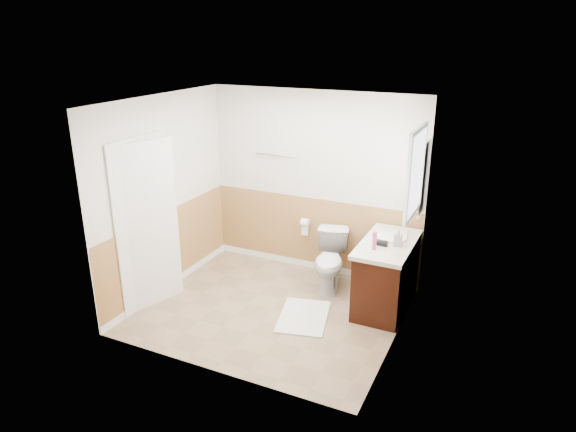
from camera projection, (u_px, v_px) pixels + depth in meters
The scene contains 32 objects.
floor at pixel (272, 310), 6.22m from camera, with size 3.00×3.00×0.00m, color #8C7051.
ceiling at pixel (269, 101), 5.36m from camera, with size 3.00×3.00×0.00m, color white.
wall_back at pixel (314, 184), 6.90m from camera, with size 3.00×3.00×0.00m, color silver.
wall_front at pixel (207, 257), 4.69m from camera, with size 3.00×3.00×0.00m, color silver.
wall_left at pixel (164, 196), 6.39m from camera, with size 3.00×3.00×0.00m, color silver.
wall_right at pixel (402, 234), 5.19m from camera, with size 3.00×3.00×0.00m, color silver.
wainscot_back at pixel (313, 236), 7.14m from camera, with size 3.00×3.00×0.00m, color #B77D49.
wainscot_front at pixel (211, 327), 4.95m from camera, with size 3.00×3.00×0.00m, color #B77D49.
wainscot_left at pixel (169, 251), 6.64m from camera, with size 2.60×2.60×0.00m, color #B77D49.
wainscot_right at pixel (396, 299), 5.46m from camera, with size 2.60×2.60×0.00m, color #B77D49.
toilet at pixel (330, 261), 6.66m from camera, with size 0.42×0.73×0.74m, color silver.
bath_mat at pixel (304, 317), 6.05m from camera, with size 0.55×0.80×0.02m, color white.
vanity_cabinet at pixel (386, 277), 6.18m from camera, with size 0.55×1.10×0.80m, color black.
vanity_knob_left at pixel (361, 264), 6.16m from camera, with size 0.03×0.03×0.03m, color silver.
vanity_knob_right at pixel (365, 258), 6.33m from camera, with size 0.03×0.03×0.03m, color silver.
countertop at pixel (388, 244), 6.04m from camera, with size 0.60×1.15×0.05m, color silver.
sink_basin at pixel (392, 237), 6.15m from camera, with size 0.36×0.36×0.02m, color white.
faucet at pixel (407, 235), 6.05m from camera, with size 0.02×0.02×0.14m, color silver.
lotion_bottle at pixel (374, 241), 5.79m from camera, with size 0.05×0.05×0.22m, color #C6337B.
soap_dispenser at pixel (398, 238), 5.89m from camera, with size 0.09×0.09×0.20m, color #8B949D.
hair_dryer_body at pixel (382, 243), 5.92m from camera, with size 0.07×0.07×0.14m, color black.
hair_dryer_handle at pixel (379, 245), 5.95m from camera, with size 0.03×0.03×0.07m, color black.
mirror_panel at pixel (424, 179), 6.04m from camera, with size 0.02×0.35×0.90m, color silver.
window_frame at pixel (416, 173), 5.53m from camera, with size 0.04×0.80×1.00m, color white.
window_glass at pixel (417, 173), 5.53m from camera, with size 0.01×0.70×0.90m, color white.
door at pixel (148, 226), 6.05m from camera, with size 0.05×0.80×2.04m, color white.
door_frame at pixel (143, 224), 6.07m from camera, with size 0.02×0.92×2.10m, color white.
door_knob at pixel (170, 224), 6.33m from camera, with size 0.06×0.06×0.06m, color silver.
towel_bar at pixel (276, 155), 6.95m from camera, with size 0.02×0.02×0.62m, color silver.
tp_holder_bar at pixel (305, 223), 7.06m from camera, with size 0.02×0.02×0.14m, color silver.
tp_roll at pixel (305, 223), 7.06m from camera, with size 0.11×0.11×0.10m, color white.
tp_sheet at pixel (305, 230), 7.10m from camera, with size 0.10×0.01×0.16m, color white.
Camera 1 is at (2.49, -4.85, 3.21)m, focal length 31.88 mm.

